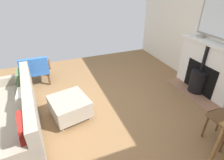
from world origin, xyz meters
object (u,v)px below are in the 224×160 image
object	(u,v)px
mantel_bowl_near	(200,36)
fireplace	(205,71)
armchair_accent	(35,69)
ottoman	(70,106)
sofa	(14,117)

from	to	relation	value
mantel_bowl_near	fireplace	bearing A→B (deg)	83.42
armchair_accent	ottoman	bearing A→B (deg)	109.65
sofa	ottoman	bearing A→B (deg)	-172.10
fireplace	ottoman	world-z (taller)	fireplace
armchair_accent	fireplace	bearing A→B (deg)	153.81
ottoman	fireplace	bearing A→B (deg)	176.05
mantel_bowl_near	armchair_accent	world-z (taller)	mantel_bowl_near
ottoman	armchair_accent	xyz separation A→B (m)	(0.53, -1.48, 0.17)
fireplace	ottoman	distance (m)	2.90
fireplace	mantel_bowl_near	size ratio (longest dim) A/B	9.15
ottoman	armchair_accent	bearing A→B (deg)	-70.35
fireplace	sofa	size ratio (longest dim) A/B	0.70
sofa	armchair_accent	xyz separation A→B (m)	(-0.34, -1.60, 0.05)
fireplace	sofa	distance (m)	3.75
fireplace	armchair_accent	world-z (taller)	fireplace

